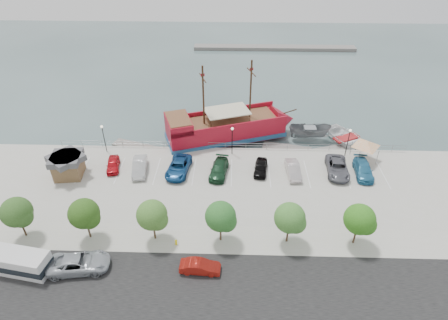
{
  "coord_description": "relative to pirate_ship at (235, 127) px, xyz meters",
  "views": [
    {
      "loc": [
        0.19,
        -37.78,
        29.79
      ],
      "look_at": [
        -1.0,
        2.0,
        2.0
      ],
      "focal_mm": 30.0,
      "sensor_mm": 36.0,
      "label": 1
    }
  ],
  "objects": [
    {
      "name": "dock_east",
      "position": [
        14.95,
        -2.82,
        -2.0
      ],
      "size": [
        6.67,
        3.6,
        0.37
      ],
      "primitive_type": "cube",
      "rotation": [
        0.0,
        0.0,
        0.29
      ],
      "color": "gray",
      "rests_on": "ground"
    },
    {
      "name": "street",
      "position": [
        -0.35,
        -28.02,
        -1.17
      ],
      "size": [
        100.0,
        8.0,
        0.04
      ],
      "primitive_type": "cube",
      "color": "black",
      "rests_on": "land_slab"
    },
    {
      "name": "street_sedan",
      "position": [
        -3.18,
        -26.18,
        -0.53
      ],
      "size": [
        4.04,
        1.6,
        1.31
      ],
      "primitive_type": "imported",
      "rotation": [
        0.0,
        0.0,
        1.52
      ],
      "color": "maroon",
      "rests_on": "street"
    },
    {
      "name": "tree_a",
      "position": [
        -22.2,
        -22.1,
        2.12
      ],
      "size": [
        3.3,
        3.2,
        5.0
      ],
      "color": "#473321",
      "rests_on": "sidewalk"
    },
    {
      "name": "dock_west",
      "position": [
        -15.1,
        -2.82,
        -1.99
      ],
      "size": [
        6.99,
        4.04,
        0.38
      ],
      "primitive_type": "cube",
      "rotation": [
        0.0,
        0.0,
        -0.34
      ],
      "color": "slate",
      "rests_on": "ground"
    },
    {
      "name": "fire_hydrant",
      "position": [
        -5.98,
        -22.82,
        -0.81
      ],
      "size": [
        0.24,
        0.24,
        0.68
      ],
      "rotation": [
        0.0,
        0.0,
        -0.07
      ],
      "color": "yellow",
      "rests_on": "sidewalk"
    },
    {
      "name": "ground",
      "position": [
        -0.35,
        -12.02,
        -2.18
      ],
      "size": [
        160.0,
        160.0,
        0.0
      ],
      "primitive_type": "plane",
      "color": "#3C4C4C"
    },
    {
      "name": "seawall_railing",
      "position": [
        -0.35,
        -4.22,
        -0.66
      ],
      "size": [
        50.0,
        0.06,
        1.0
      ],
      "color": "gray",
      "rests_on": "land_slab"
    },
    {
      "name": "tree_b",
      "position": [
        -15.2,
        -22.1,
        2.12
      ],
      "size": [
        3.3,
        3.2,
        5.0
      ],
      "color": "#473321",
      "rests_on": "sidewalk"
    },
    {
      "name": "lamp_post_left",
      "position": [
        -18.35,
        -5.52,
        1.76
      ],
      "size": [
        0.36,
        0.36,
        4.28
      ],
      "color": "black",
      "rests_on": "land_slab"
    },
    {
      "name": "street_van",
      "position": [
        -14.97,
        -26.23,
        -0.36
      ],
      "size": [
        6.21,
        3.53,
        1.64
      ],
      "primitive_type": "imported",
      "rotation": [
        0.0,
        0.0,
        1.72
      ],
      "color": "#A0A6AC",
      "rests_on": "street"
    },
    {
      "name": "parked_car_f",
      "position": [
        7.72,
        -10.18,
        -0.44
      ],
      "size": [
        1.89,
        4.63,
        1.49
      ],
      "primitive_type": "imported",
      "rotation": [
        0.0,
        0.0,
        0.07
      ],
      "color": "beige",
      "rests_on": "land_slab"
    },
    {
      "name": "parked_car_g",
      "position": [
        13.59,
        -9.6,
        -0.38
      ],
      "size": [
        3.1,
        5.96,
        1.6
      ],
      "primitive_type": "imported",
      "rotation": [
        0.0,
        0.0,
        -0.08
      ],
      "color": "slate",
      "rests_on": "land_slab"
    },
    {
      "name": "lamp_post_mid",
      "position": [
        -0.35,
        -5.52,
        1.76
      ],
      "size": [
        0.36,
        0.36,
        4.28
      ],
      "color": "black",
      "rests_on": "land_slab"
    },
    {
      "name": "speedboat",
      "position": [
        16.97,
        -0.86,
        -1.38
      ],
      "size": [
        8.44,
        9.42,
        1.61
      ],
      "primitive_type": "imported",
      "rotation": [
        0.0,
        0.0,
        0.47
      ],
      "color": "white",
      "rests_on": "ground"
    },
    {
      "name": "parked_car_b",
      "position": [
        -12.52,
        -10.16,
        -0.38
      ],
      "size": [
        2.29,
        5.03,
        1.6
      ],
      "primitive_type": "imported",
      "rotation": [
        0.0,
        0.0,
        0.13
      ],
      "color": "beige",
      "rests_on": "land_slab"
    },
    {
      "name": "parked_car_h",
      "position": [
        16.9,
        -9.87,
        -0.43
      ],
      "size": [
        2.47,
        5.34,
        1.51
      ],
      "primitive_type": "imported",
      "rotation": [
        0.0,
        0.0,
        -0.07
      ],
      "color": "teal",
      "rests_on": "land_slab"
    },
    {
      "name": "tree_d",
      "position": [
        -1.2,
        -22.1,
        2.12
      ],
      "size": [
        3.3,
        3.2,
        5.0
      ],
      "color": "#473321",
      "rests_on": "sidewalk"
    },
    {
      "name": "canopy_tent",
      "position": [
        17.88,
        -6.4,
        1.89
      ],
      "size": [
        4.74,
        4.74,
        3.53
      ],
      "rotation": [
        0.0,
        0.0,
        0.13
      ],
      "color": "slate",
      "rests_on": "land_slab"
    },
    {
      "name": "patrol_boat",
      "position": [
        11.51,
        0.16,
        -0.96
      ],
      "size": [
        6.45,
        2.72,
        2.45
      ],
      "primitive_type": "imported",
      "rotation": [
        0.0,
        0.0,
        1.52
      ],
      "color": "slate",
      "rests_on": "ground"
    },
    {
      "name": "tree_c",
      "position": [
        -8.2,
        -22.1,
        2.12
      ],
      "size": [
        3.3,
        3.2,
        5.0
      ],
      "color": "#473321",
      "rests_on": "sidewalk"
    },
    {
      "name": "lamp_post_right",
      "position": [
        15.65,
        -5.52,
        1.76
      ],
      "size": [
        0.36,
        0.36,
        4.28
      ],
      "color": "black",
      "rests_on": "land_slab"
    },
    {
      "name": "shed",
      "position": [
        -21.51,
        -11.24,
        0.46
      ],
      "size": [
        4.11,
        4.11,
        3.08
      ],
      "rotation": [
        0.0,
        0.0,
        0.1
      ],
      "color": "brown",
      "rests_on": "land_slab"
    },
    {
      "name": "sidewalk",
      "position": [
        -0.35,
        -22.02,
        -1.17
      ],
      "size": [
        100.0,
        4.0,
        0.05
      ],
      "primitive_type": "cube",
      "color": "#A8A594",
      "rests_on": "land_slab"
    },
    {
      "name": "parked_car_a",
      "position": [
        -16.24,
        -9.6,
        -0.51
      ],
      "size": [
        2.3,
        4.18,
        1.35
      ],
      "primitive_type": "imported",
      "rotation": [
        0.0,
        0.0,
        0.19
      ],
      "color": "red",
      "rests_on": "land_slab"
    },
    {
      "name": "pirate_ship",
      "position": [
        0.0,
        0.0,
        0.0
      ],
      "size": [
        21.0,
        11.9,
        13.03
      ],
      "rotation": [
        0.0,
        0.0,
        0.33
      ],
      "color": "maroon",
      "rests_on": "ground"
    },
    {
      "name": "parked_car_c",
      "position": [
        -7.35,
        -10.1,
        -0.39
      ],
      "size": [
        3.3,
        6.0,
        1.59
      ],
      "primitive_type": "imported",
      "rotation": [
        0.0,
        0.0,
        -0.12
      ],
      "color": "navy",
      "rests_on": "land_slab"
    },
    {
      "name": "parked_car_e",
      "position": [
        3.51,
        -9.74,
        -0.48
      ],
      "size": [
        2.22,
        4.31,
        1.4
      ],
      "primitive_type": "imported",
      "rotation": [
        0.0,
        0.0,
        -0.14
      ],
      "color": "black",
      "rests_on": "land_slab"
    },
    {
      "name": "parked_car_d",
      "position": [
        -1.99,
        -10.34,
        -0.44
      ],
      "size": [
        2.79,
        5.36,
        1.48
      ],
      "primitive_type": "imported",
      "rotation": [
        0.0,
        0.0,
        -0.14
      ],
      "color": "#163A21",
      "rests_on": "land_slab"
    },
    {
      "name": "far_shore",
      "position": [
        9.65,
        42.98,
        -1.78
      ],
      "size": [
        40.0,
        3.0,
        0.8
      ],
      "primitive_type": "cube",
      "color": "slate",
      "rests_on": "ground"
    },
    {
      "name": "shuttle_bus",
      "position": [
        -20.84,
        -26.52,
        -0.07
      ],
      "size": [
        6.82,
        3.36,
        2.3
      ],
      "rotation": [
        0.0,
        0.0,
        -0.17
      ],
      "color": "silver",
      "rests_on": "street"
    },
    {
      "name": "tree_e",
      "position": [
        5.8,
        -22.1,
        2.12
      ],
      "size": [
        3.3,
        3.2,
        5.0
      ],
      "color": "#473321",
      "rests_on": "sidewalk"
    },
    {
      "name": "dock_mid",
      "position": [
        7.82,
        -2.82,
        -1.98
      ],
      "size": [
        7.46,
        3.62,
        0.41
      ],
      "primitive_type": "cube",
      "rotation": [
        0.0,
        0.0,
        -0.23
      ],
      "color": "slate",
      "rests_on": "ground"
    },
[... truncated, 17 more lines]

